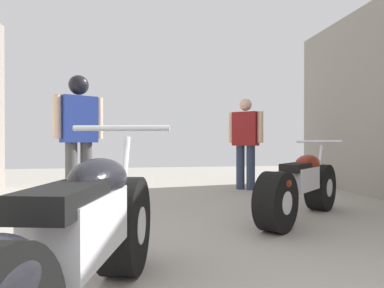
# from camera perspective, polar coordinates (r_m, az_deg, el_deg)

# --- Properties ---
(ground_plane) EXTENTS (16.28, 16.28, 0.00)m
(ground_plane) POSITION_cam_1_polar(r_m,az_deg,el_deg) (3.21, 0.36, -15.25)
(ground_plane) COLOR #9E998E
(motorcycle_maroon_cruiser) EXTENTS (0.77, 2.07, 0.97)m
(motorcycle_maroon_cruiser) POSITION_cam_1_polar(r_m,az_deg,el_deg) (1.58, -18.89, -16.80)
(motorcycle_maroon_cruiser) COLOR black
(motorcycle_maroon_cruiser) RESTS_ON ground_plane
(motorcycle_black_naked) EXTENTS (1.54, 1.44, 0.88)m
(motorcycle_black_naked) POSITION_cam_1_polar(r_m,az_deg,el_deg) (3.89, 17.98, -7.05)
(motorcycle_black_naked) COLOR black
(motorcycle_black_naked) RESTS_ON ground_plane
(mechanic_in_blue) EXTENTS (0.58, 0.49, 1.64)m
(mechanic_in_blue) POSITION_cam_1_polar(r_m,az_deg,el_deg) (6.09, 9.15, 1.00)
(mechanic_in_blue) COLOR #2D3851
(mechanic_in_blue) RESTS_ON ground_plane
(mechanic_with_helmet) EXTENTS (0.67, 0.45, 1.80)m
(mechanic_with_helmet) POSITION_cam_1_polar(r_m,az_deg,el_deg) (4.98, -18.79, 2.87)
(mechanic_with_helmet) COLOR #4C4C4C
(mechanic_with_helmet) RESTS_ON ground_plane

